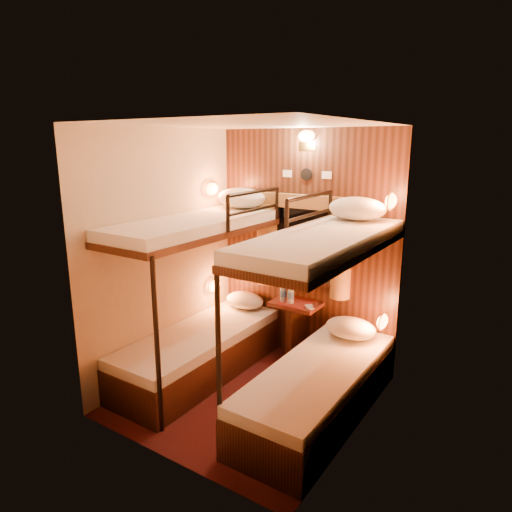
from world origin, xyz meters
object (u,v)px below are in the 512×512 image
Objects in this scene: bunk_right at (319,354)px; bottle_right at (291,294)px; table at (295,323)px; bunk_left at (199,321)px; bottle_left at (283,292)px.

bottle_right is (-0.68, 0.72, 0.19)m from bunk_right.
table is (-0.65, 0.78, -0.14)m from bunk_right.
bottle_left is at bearing 54.46° from bunk_left.
bunk_right reaches higher than bottle_left.
table is at bearing 62.78° from bottle_right.
bunk_left is 1.00× the size of bunk_right.
bunk_left is at bearing -130.52° from bottle_right.
bunk_left is 1.30m from bunk_right.
bunk_right is 8.46× the size of bottle_left.
bunk_left and bunk_right have the same top height.
table is 2.92× the size of bottle_left.
bunk_right is at bearing 0.00° from bunk_left.
bunk_right is 8.20× the size of bottle_right.
bunk_right is at bearing -43.29° from bottle_left.
bottle_left is (-0.77, 0.73, 0.19)m from bunk_right.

